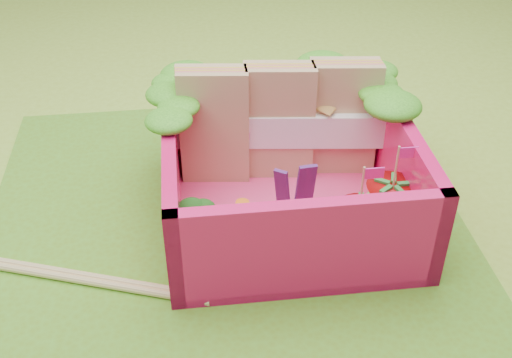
{
  "coord_description": "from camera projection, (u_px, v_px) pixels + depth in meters",
  "views": [
    {
      "loc": [
        -0.16,
        -2.72,
        2.29
      ],
      "look_at": [
        0.17,
        0.03,
        0.28
      ],
      "focal_mm": 45.0,
      "sensor_mm": 36.0,
      "label": 1
    }
  ],
  "objects": [
    {
      "name": "ground",
      "position": [
        226.0,
        225.0,
        3.55
      ],
      "size": [
        14.0,
        14.0,
        0.0
      ],
      "primitive_type": "plane",
      "color": "#93BA34",
      "rests_on": "ground"
    },
    {
      "name": "placemat",
      "position": [
        226.0,
        223.0,
        3.54
      ],
      "size": [
        2.6,
        2.6,
        0.03
      ],
      "primitive_type": "cube",
      "color": "#609722",
      "rests_on": "ground"
    },
    {
      "name": "bento_floor",
      "position": [
        287.0,
        209.0,
        3.57
      ],
      "size": [
        1.3,
        1.3,
        0.05
      ],
      "primitive_type": "cube",
      "color": "#FF4184",
      "rests_on": "placemat"
    },
    {
      "name": "bento_box",
      "position": [
        288.0,
        173.0,
        3.43
      ],
      "size": [
        1.3,
        1.3,
        0.55
      ],
      "color": "#F61463",
      "rests_on": "placemat"
    },
    {
      "name": "lettuce_ruffle",
      "position": [
        277.0,
        79.0,
        3.59
      ],
      "size": [
        1.43,
        0.77,
        0.11
      ],
      "color": "#338317",
      "rests_on": "bento_box"
    },
    {
      "name": "sandwich_stack",
      "position": [
        279.0,
        122.0,
        3.64
      ],
      "size": [
        1.25,
        0.31,
        0.69
      ],
      "color": "tan",
      "rests_on": "bento_floor"
    },
    {
      "name": "broccoli",
      "position": [
        203.0,
        228.0,
        3.13
      ],
      "size": [
        0.33,
        0.33,
        0.25
      ],
      "color": "#649C4B",
      "rests_on": "bento_floor"
    },
    {
      "name": "carrot_sticks",
      "position": [
        240.0,
        228.0,
        3.2
      ],
      "size": [
        0.11,
        0.1,
        0.28
      ],
      "color": "orange",
      "rests_on": "bento_floor"
    },
    {
      "name": "purple_wedges",
      "position": [
        298.0,
        193.0,
        3.34
      ],
      "size": [
        0.2,
        0.07,
        0.38
      ],
      "color": "#4F1B5F",
      "rests_on": "bento_floor"
    },
    {
      "name": "strawberry_left",
      "position": [
        358.0,
        223.0,
        3.25
      ],
      "size": [
        0.23,
        0.23,
        0.47
      ],
      "color": "red",
      "rests_on": "bento_floor"
    },
    {
      "name": "strawberry_right",
      "position": [
        390.0,
        206.0,
        3.33
      ],
      "size": [
        0.27,
        0.27,
        0.51
      ],
      "color": "red",
      "rests_on": "bento_floor"
    },
    {
      "name": "snap_peas",
      "position": [
        347.0,
        233.0,
        3.34
      ],
      "size": [
        0.9,
        0.63,
        0.05
      ],
      "color": "#60AC36",
      "rests_on": "bento_floor"
    },
    {
      "name": "chopsticks",
      "position": [
        10.0,
        266.0,
        3.22
      ],
      "size": [
        2.08,
        0.77,
        0.04
      ],
      "color": "#EAD580",
      "rests_on": "placemat"
    }
  ]
}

